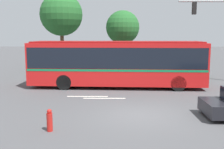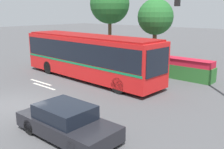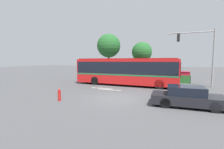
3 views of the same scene
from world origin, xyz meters
name	(u,v)px [view 3 (image 3 of 3)]	position (x,y,z in m)	size (l,w,h in m)	color
ground_plane	(116,98)	(0.00, 0.00, 0.00)	(140.00, 140.00, 0.00)	#4C4C4F
city_bus	(125,70)	(-1.08, 6.43, 1.80)	(11.96, 3.11, 3.16)	red
sedan_foreground	(187,97)	(4.84, -0.43, 0.60)	(4.33, 1.89, 1.28)	black
traffic_light_pole	(202,49)	(7.08, 8.47, 4.18)	(4.83, 0.24, 6.32)	gray
flowering_hedge	(155,76)	(1.88, 10.96, 0.73)	(8.92, 1.19, 1.48)	#286028
street_tree_left	(109,46)	(-6.58, 14.96, 5.56)	(4.21, 4.21, 7.69)	brown
street_tree_centre	(142,52)	(-0.51, 14.36, 4.28)	(3.25, 3.25, 5.94)	brown
fire_hydrant	(59,95)	(-3.61, -2.16, 0.41)	(0.22, 0.22, 0.86)	red
lane_stripe_near	(109,90)	(-1.79, 3.03, 0.01)	(2.40, 0.16, 0.01)	silver
lane_stripe_mid	(102,88)	(-2.81, 3.48, 0.01)	(2.40, 0.16, 0.01)	silver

